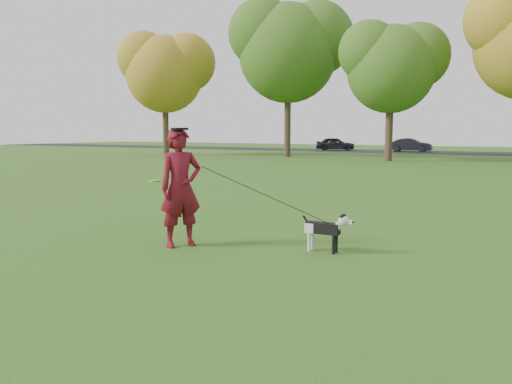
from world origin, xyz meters
The scene contains 8 objects.
ground centered at (0.00, 0.00, 0.00)m, with size 120.00×120.00×0.00m, color #285116.
road centered at (0.00, 40.00, 0.01)m, with size 120.00×7.00×0.02m, color black.
man centered at (-1.09, -0.51, 1.02)m, with size 0.74×0.49×2.04m, color #520B1D.
dog centered at (1.28, 0.27, 0.41)m, with size 0.89×0.18×0.68m.
car_left centered at (-12.84, 40.00, 0.67)m, with size 1.52×3.79×1.29m, color black.
car_mid centered at (-5.56, 40.00, 0.64)m, with size 1.32×3.79×1.25m, color black.
man_held_items centered at (0.39, -0.16, 0.93)m, with size 3.10×0.99×1.59m.
tree_row centered at (-1.43, 26.07, 7.41)m, with size 51.74×8.86×12.01m.
Camera 1 is at (4.12, -7.33, 2.00)m, focal length 35.00 mm.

